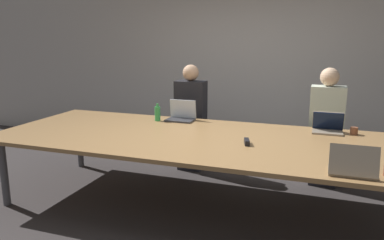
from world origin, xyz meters
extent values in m
plane|color=#383333|center=(0.00, 0.00, 0.00)|extent=(24.00, 24.00, 0.00)
cube|color=#BCB7B2|center=(0.00, 2.31, 1.40)|extent=(12.00, 0.06, 2.80)
cube|color=#9E7547|center=(0.00, 0.00, 0.76)|extent=(4.48, 1.70, 0.04)
cylinder|color=#4C4C51|center=(-2.06, -0.67, 0.37)|extent=(0.08, 0.08, 0.74)
cylinder|color=#4C4C51|center=(-2.06, 0.67, 0.37)|extent=(0.08, 0.08, 0.74)
cube|color=gray|center=(1.37, -0.65, 0.79)|extent=(0.34, 0.23, 0.02)
cube|color=gray|center=(1.37, -0.74, 0.91)|extent=(0.34, 0.08, 0.22)
cube|color=black|center=(1.37, -0.73, 0.91)|extent=(0.34, 0.08, 0.22)
cube|color=#333338|center=(-0.53, 0.65, 0.79)|extent=(0.34, 0.23, 0.02)
cube|color=#333338|center=(-0.53, 0.76, 0.91)|extent=(0.35, 0.04, 0.24)
cube|color=silver|center=(-0.53, 0.75, 0.91)|extent=(0.34, 0.04, 0.23)
cube|color=#2D2D38|center=(-0.56, 1.10, 0.23)|extent=(0.32, 0.24, 0.45)
cube|color=#232328|center=(-0.56, 1.10, 0.84)|extent=(0.40, 0.24, 0.78)
sphere|color=tan|center=(-0.56, 1.10, 1.34)|extent=(0.22, 0.22, 0.22)
cylinder|color=green|center=(-0.80, 0.56, 0.87)|extent=(0.07, 0.07, 0.18)
cylinder|color=green|center=(-0.80, 0.56, 0.98)|extent=(0.03, 0.03, 0.04)
cube|color=gray|center=(1.19, 0.61, 0.79)|extent=(0.32, 0.22, 0.02)
cube|color=gray|center=(1.19, 0.68, 0.90)|extent=(0.32, 0.10, 0.21)
cube|color=#0F1933|center=(1.19, 0.67, 0.90)|extent=(0.32, 0.10, 0.20)
cube|color=#2D2D38|center=(1.18, 1.12, 0.23)|extent=(0.32, 0.24, 0.45)
cube|color=beige|center=(1.18, 1.12, 0.84)|extent=(0.40, 0.24, 0.78)
sphere|color=beige|center=(1.18, 1.12, 1.34)|extent=(0.22, 0.22, 0.22)
cylinder|color=brown|center=(1.46, 0.64, 0.82)|extent=(0.08, 0.08, 0.08)
cube|color=black|center=(0.46, -0.12, 0.80)|extent=(0.08, 0.16, 0.05)
camera|label=1|loc=(1.11, -3.59, 1.78)|focal=35.00mm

